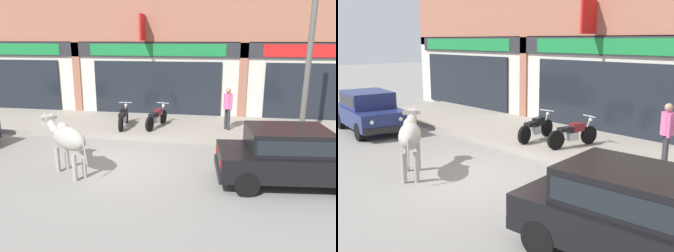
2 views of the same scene
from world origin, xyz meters
TOP-DOWN VIEW (x-y plane):
  - ground_plane at (0.00, 0.00)m, footprint 90.00×90.00m
  - sidewalk at (0.00, 4.08)m, footprint 19.00×3.75m
  - cow at (-1.02, -0.97)m, footprint 1.87×1.41m
  - car_0 at (4.66, -0.68)m, footprint 3.73×1.95m
  - car_1 at (-6.29, 0.41)m, footprint 3.75×2.02m
  - motorcycle_0 at (-0.81, 3.36)m, footprint 0.52×1.81m
  - motorcycle_1 at (0.48, 3.53)m, footprint 0.67×1.78m
  - pedestrian at (3.20, 3.64)m, footprint 0.32×0.42m

SIDE VIEW (x-z plane):
  - ground_plane at x=0.00m, z-range 0.00..0.00m
  - sidewalk at x=0.00m, z-range 0.00..0.17m
  - motorcycle_0 at x=-0.81m, z-range 0.11..0.99m
  - motorcycle_1 at x=0.48m, z-range 0.11..0.99m
  - car_0 at x=4.66m, z-range 0.08..1.54m
  - car_1 at x=-6.29m, z-range 0.08..1.54m
  - cow at x=-1.02m, z-range 0.20..1.81m
  - pedestrian at x=3.20m, z-range 0.35..1.95m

